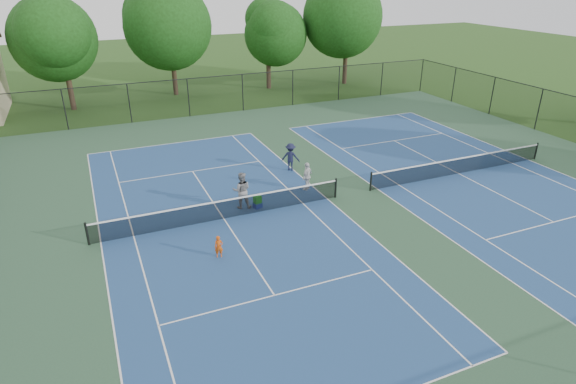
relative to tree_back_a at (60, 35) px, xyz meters
name	(u,v)px	position (x,y,z in m)	size (l,w,h in m)	color
ground	(353,194)	(13.00, -24.00, -6.04)	(140.00, 140.00, 0.00)	#234716
court_pad	(353,194)	(13.00, -24.00, -6.03)	(36.00, 36.00, 0.01)	#2B4C35
tennis_court_left	(224,217)	(6.00, -24.00, -5.94)	(12.00, 23.83, 1.07)	navy
tennis_court_right	(459,172)	(20.00, -24.00, -5.94)	(12.00, 23.83, 1.07)	navy
perimeter_fence	(355,166)	(13.00, -24.00, -4.44)	(36.08, 36.08, 3.02)	black
tree_back_a	(60,35)	(0.00, 0.00, 0.00)	(6.80, 6.80, 9.15)	#2D2116
tree_back_b	(169,21)	(9.00, 2.00, 0.56)	(7.60, 7.60, 10.03)	#2D2116
tree_back_c	(268,30)	(18.00, 1.00, -0.56)	(6.00, 6.00, 8.40)	#2D2116
tree_back_d	(348,13)	(26.00, 0.00, 0.79)	(7.80, 7.80, 10.37)	#2D2116
child_player	(219,247)	(4.90, -27.11, -5.56)	(0.35, 0.23, 0.95)	#D14B0D
instructor	(242,190)	(7.18, -23.20, -5.10)	(0.91, 0.71, 1.87)	gray
bystander_a	(307,176)	(11.03, -22.53, -5.26)	(0.91, 0.38, 1.55)	silver
bystander_b	(291,157)	(11.34, -19.63, -5.22)	(1.06, 0.61, 1.64)	#181B36
ball_crate	(258,205)	(7.87, -23.52, -5.90)	(0.37, 0.32, 0.27)	#152D97
ball_hopper	(257,199)	(7.87, -23.52, -5.57)	(0.34, 0.28, 0.39)	#1B9C1B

